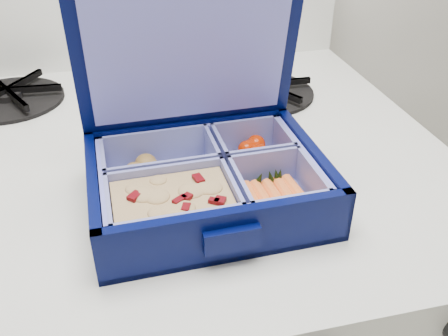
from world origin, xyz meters
name	(u,v)px	position (x,y,z in m)	size (l,w,h in m)	color
bento_box	(207,182)	(-0.12, 1.50, 1.02)	(0.23, 0.18, 0.06)	#000633
burner_grate	(261,87)	(0.01, 1.75, 1.00)	(0.16, 0.16, 0.02)	black
burner_grate_rear	(8,95)	(-0.35, 1.81, 1.00)	(0.16, 0.16, 0.02)	black
fork	(197,132)	(-0.10, 1.65, 0.99)	(0.03, 0.20, 0.01)	silver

